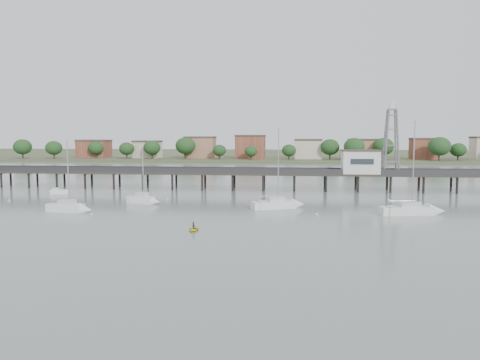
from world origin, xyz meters
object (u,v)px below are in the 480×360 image
Objects in this scene: pier at (249,173)px; white_tender at (59,192)px; lattice_tower at (391,142)px; sailboat_b at (146,200)px; sailboat_d at (419,211)px; sailboat_c at (283,204)px; yellow_dinghy at (194,231)px; sailboat_f at (73,208)px.

pier reaches higher than white_tender.
pier is 9.68× the size of lattice_tower.
sailboat_d is (46.62, -6.75, -0.03)m from sailboat_b.
sailboat_d is at bearing -33.21° from white_tender.
sailboat_d reaches higher than pier.
sailboat_c is at bearing 157.79° from sailboat_d.
white_tender is (-71.02, -11.77, -10.63)m from lattice_tower.
lattice_tower is at bearing -8.76° from white_tender.
pier is 60.75× the size of yellow_dinghy.
sailboat_c is at bearing 10.59° from sailboat_b.
lattice_tower is at bearing 76.18° from sailboat_d.
sailboat_d is at bearing 12.70° from sailboat_f.
sailboat_b is (-48.31, -23.65, -10.44)m from lattice_tower.
sailboat_d is 1.28× the size of sailboat_f.
sailboat_b is 4.14× the size of yellow_dinghy.
sailboat_d is at bearing 30.34° from yellow_dinghy.
sailboat_c is 5.88× the size of yellow_dinghy.
sailboat_d is 55.64m from sailboat_f.
sailboat_f is (-55.52, -3.69, 0.02)m from sailboat_d.
lattice_tower is 67.41m from sailboat_f.
lattice_tower is 1.51× the size of sailboat_b.
lattice_tower is 6.28× the size of yellow_dinghy.
pier is 47.02m from yellow_dinghy.
sailboat_d is at bearing -36.76° from sailboat_c.
white_tender is 1.72× the size of yellow_dinghy.
lattice_tower reaches higher than white_tender.
yellow_dinghy is at bearing -93.79° from pier.
sailboat_c is 49.95m from white_tender.
yellow_dinghy is at bearing -144.11° from sailboat_c.
pier is 42.70m from sailboat_d.
yellow_dinghy is (-32.91, -16.35, -0.63)m from sailboat_d.
sailboat_d is at bearing -93.18° from lattice_tower.
pier is at bearing -1.58° from white_tender.
sailboat_c reaches higher than white_tender.
sailboat_b is 0.65× the size of sailboat_d.
sailboat_c is (-21.45, 4.39, 0.01)m from sailboat_d.
yellow_dinghy is at bearing -20.36° from sailboat_f.
white_tender is at bearing 168.32° from sailboat_b.
sailboat_c reaches higher than sailboat_b.
sailboat_d reaches higher than sailboat_c.
lattice_tower is 36.36m from sailboat_c.
sailboat_f reaches higher than white_tender.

